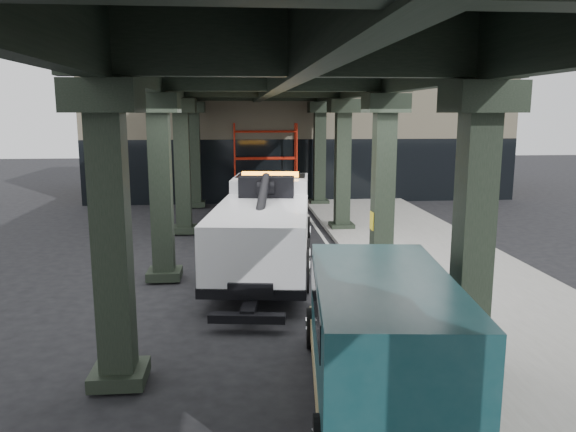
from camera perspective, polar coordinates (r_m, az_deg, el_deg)
ground at (r=13.81m, az=0.84°, el=-8.57°), size 90.00×90.00×0.00m
sidewalk at (r=16.69m, az=15.72°, el=-5.33°), size 5.00×40.00×0.15m
lane_stripe at (r=15.94m, az=6.21°, el=-5.99°), size 0.12×38.00×0.01m
viaduct at (r=15.04m, az=-1.48°, el=14.11°), size 7.40×32.00×6.40m
building at (r=33.16m, az=0.69°, el=9.59°), size 22.00×10.00×8.00m
scaffolding at (r=27.76m, az=-2.32°, el=5.50°), size 3.08×0.88×4.00m
tow_truck at (r=16.33m, az=-2.26°, el=-0.66°), size 3.40×8.70×2.78m
towed_van at (r=8.85m, az=9.28°, el=-11.85°), size 2.59×5.51×2.16m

